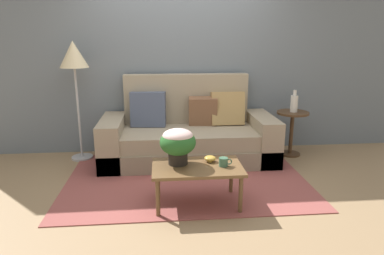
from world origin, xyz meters
name	(u,v)px	position (x,y,z in m)	size (l,w,h in m)	color
ground_plane	(186,177)	(0.00, 0.00, 0.00)	(14.00, 14.00, 0.00)	#997A56
wall_back	(179,54)	(0.00, 1.13, 1.37)	(6.40, 0.12, 2.75)	slate
area_rug	(186,179)	(0.00, -0.05, 0.01)	(2.74, 1.87, 0.01)	#994C47
couch	(188,135)	(0.08, 0.64, 0.33)	(2.26, 0.95, 1.12)	gray
coffee_table	(197,170)	(0.06, -0.66, 0.36)	(0.87, 0.54, 0.40)	brown
side_table	(292,125)	(1.52, 0.68, 0.43)	(0.43, 0.43, 0.62)	#4C331E
floor_lamp	(74,61)	(-1.36, 0.79, 1.31)	(0.36, 0.36, 1.57)	#B2B2B7
potted_plant	(178,142)	(-0.12, -0.59, 0.62)	(0.35, 0.35, 0.35)	black
coffee_mug	(224,162)	(0.31, -0.69, 0.44)	(0.13, 0.09, 0.09)	#3D664C
snack_bowl	(210,158)	(0.20, -0.56, 0.44)	(0.12, 0.12, 0.06)	gold
table_vase	(294,103)	(1.53, 0.67, 0.74)	(0.10, 0.10, 0.30)	silver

